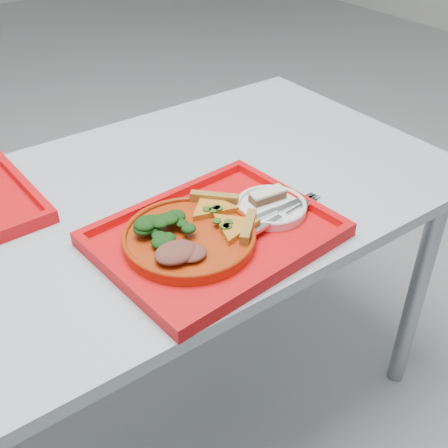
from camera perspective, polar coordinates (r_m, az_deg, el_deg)
The scene contains 12 objects.
ground at distance 1.76m, azimuth -7.79°, elevation -19.23°, with size 10.00×10.00×0.00m, color #95989D.
table at distance 1.28m, azimuth -10.16°, elevation -1.36°, with size 1.60×0.80×0.75m.
tray_main at distance 1.12m, azimuth -0.91°, elevation -1.40°, with size 0.45×0.35×0.01m, color red.
dinner_plate at distance 1.10m, azimuth -3.56°, elevation -1.54°, with size 0.26×0.26×0.02m, color #A42D0A.
side_plate at distance 1.19m, azimuth 4.77°, elevation 1.58°, with size 0.15×0.15×0.01m, color white.
pizza_slice_a at distance 1.10m, azimuth 1.05°, elevation -0.09°, with size 0.11×0.10×0.02m, color gold, non-canonical shape.
pizza_slice_b at distance 1.16m, azimuth -1.26°, elevation 1.91°, with size 0.12×0.10×0.02m, color gold, non-canonical shape.
salad_heap at distance 1.09m, azimuth -6.44°, elevation 0.03°, with size 0.10×0.09×0.05m, color black.
meat_portion at distance 1.03m, azimuth -4.93°, elevation -2.90°, with size 0.08×0.07×0.02m, color brown.
dessert_bar at distance 1.20m, azimuth 4.46°, elevation 2.91°, with size 0.08×0.04×0.02m.
knife at distance 1.18m, azimuth 5.84°, elevation 1.67°, with size 0.18×0.02×0.01m, color silver.
fork at distance 1.16m, azimuth 6.26°, elevation 1.02°, with size 0.18×0.02×0.01m, color silver.
Camera 1 is at (-0.41, -0.95, 1.43)m, focal length 45.00 mm.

